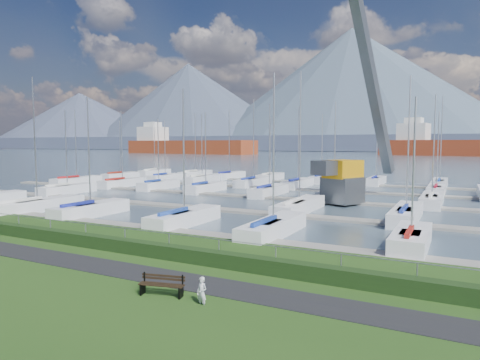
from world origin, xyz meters
The scene contains 12 objects.
path centered at (0.00, -3.00, 0.01)m, with size 160.00×2.00×0.04m, color black.
water centered at (0.00, 260.00, -0.40)m, with size 800.00×540.00×0.20m, color #435362.
hedge centered at (0.00, -0.40, 0.35)m, with size 80.00×0.70×0.70m, color black.
fence centered at (0.00, 0.00, 1.20)m, with size 0.04×0.04×80.00m, color #909398.
foothill centered at (0.00, 330.00, 6.00)m, with size 900.00×80.00×12.00m, color #464F67.
mountains centered at (7.35, 404.62, 46.68)m, with size 1190.00×360.00×115.00m.
docks centered at (0.00, 26.00, -0.22)m, with size 90.00×41.60×0.25m.
bench_right centered at (5.26, -4.84, 0.42)m, with size 1.85×0.82×0.85m.
person centered at (7.13, -4.94, 0.59)m, with size 0.43×0.28×1.19m, color silver.
crane centered at (5.39, 26.26, 5.33)m, with size 6.30×13.47×22.35m.
cargo_ship_west centered at (-132.03, 195.20, 3.70)m, with size 85.29×25.84×21.50m.
sailboat_fleet centered at (-2.48, 29.73, 5.35)m, with size 75.34×49.42×13.50m.
Camera 1 is at (15.30, -17.79, 5.89)m, focal length 32.00 mm.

